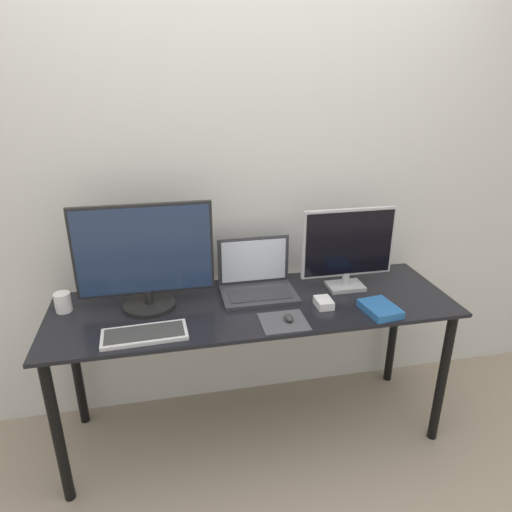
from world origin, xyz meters
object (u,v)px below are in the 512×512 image
monitor_left (145,258)px  laptop (257,280)px  mug (63,302)px  book (380,309)px  keyboard (145,334)px  mouse (289,318)px  monitor_right (348,247)px  power_brick (324,303)px

monitor_left → laptop: (0.52, 0.05, -0.18)m
mug → book: bearing=-12.3°
laptop → keyboard: laptop is taller
keyboard → mug: (-0.36, 0.30, 0.04)m
keyboard → mouse: size_ratio=6.04×
mouse → monitor_right: bearing=35.9°
monitor_left → mouse: bearing=-24.2°
monitor_right → keyboard: 1.04m
monitor_left → book: (1.03, -0.27, -0.23)m
book → monitor_left: bearing=165.2°
monitor_right → mouse: size_ratio=7.89×
mouse → book: size_ratio=0.29×
monitor_left → mouse: (0.60, -0.27, -0.23)m
mouse → book: bearing=-0.4°
monitor_left → mug: 0.43m
monitor_right → mouse: monitor_right is taller
power_brick → monitor_left: bearing=168.2°
monitor_left → power_brick: monitor_left is taller
mouse → mug: bearing=162.8°
mug → power_brick: size_ratio=0.90×
laptop → book: 0.60m
monitor_right → mug: monitor_right is taller
laptop → keyboard: 0.63m
book → monitor_right: bearing=102.1°
book → power_brick: size_ratio=2.01×
monitor_left → mug: monitor_left is taller
monitor_right → keyboard: size_ratio=1.31×
keyboard → book: (1.05, -0.01, 0.01)m
monitor_left → monitor_right: bearing=0.0°
laptop → keyboard: size_ratio=1.01×
keyboard → mouse: bearing=-0.8°
monitor_left → power_brick: bearing=-11.8°
laptop → mug: (-0.90, -0.01, -0.02)m
mouse → book: (0.43, -0.00, -0.00)m
book → mouse: bearing=179.6°
mug → power_brick: (1.18, -0.20, -0.03)m
monitor_right → book: size_ratio=2.32×
monitor_left → mug: (-0.38, 0.04, -0.20)m
laptop → power_brick: laptop is taller
power_brick → monitor_right: bearing=43.9°
monitor_right → laptop: monitor_right is taller
mouse → mug: mug is taller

